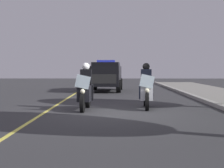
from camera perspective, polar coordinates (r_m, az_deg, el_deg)
name	(u,v)px	position (r m, az deg, el deg)	size (l,w,h in m)	color
ground_plane	(111,113)	(12.17, -0.09, -4.64)	(80.00, 80.00, 0.00)	#333335
lane_stripe_center	(44,113)	(12.40, -10.75, -4.52)	(48.00, 0.12, 0.01)	#E0D14C
police_motorcycle_lead_left	(85,91)	(13.00, -4.27, -1.08)	(2.14, 0.59, 1.72)	black
police_motorcycle_lead_right	(146,90)	(13.56, 5.48, -0.94)	(2.14, 0.59, 1.72)	black
police_suv	(106,75)	(23.63, -0.98, 1.45)	(4.99, 2.26, 2.05)	black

